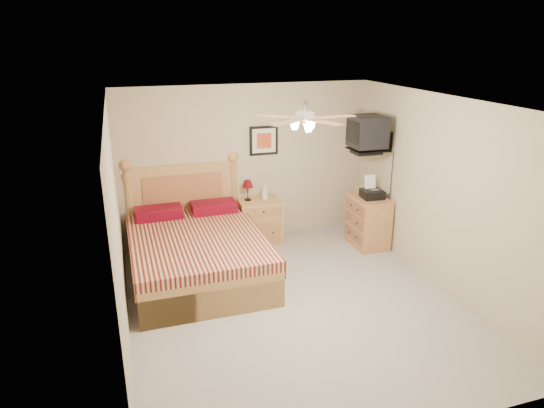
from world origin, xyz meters
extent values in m
plane|color=gray|center=(0.00, 0.00, 0.00)|extent=(4.50, 4.50, 0.00)
cube|color=white|center=(0.00, 0.00, 2.50)|extent=(4.00, 4.50, 0.04)
cube|color=tan|center=(0.00, 2.25, 1.25)|extent=(4.00, 0.04, 2.50)
cube|color=tan|center=(0.00, -2.25, 1.25)|extent=(4.00, 0.04, 2.50)
cube|color=tan|center=(-2.00, 0.00, 1.25)|extent=(0.04, 4.50, 2.50)
cube|color=tan|center=(2.00, 0.00, 1.25)|extent=(0.04, 4.50, 2.50)
cube|color=#9E7443|center=(0.13, 2.00, 0.36)|extent=(0.69, 0.53, 0.72)
imported|color=silver|center=(0.21, 1.98, 0.86)|extent=(0.12, 0.13, 0.27)
cube|color=black|center=(0.27, 2.23, 1.62)|extent=(0.46, 0.04, 0.46)
cube|color=#A86F43|center=(1.73, 1.37, 0.40)|extent=(0.48, 0.69, 0.81)
imported|color=#BCB293|center=(1.71, 1.65, 0.82)|extent=(0.21, 0.27, 0.02)
imported|color=tan|center=(1.73, 1.67, 0.84)|extent=(0.30, 0.32, 0.02)
camera|label=1|loc=(-1.88, -4.97, 3.19)|focal=32.00mm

